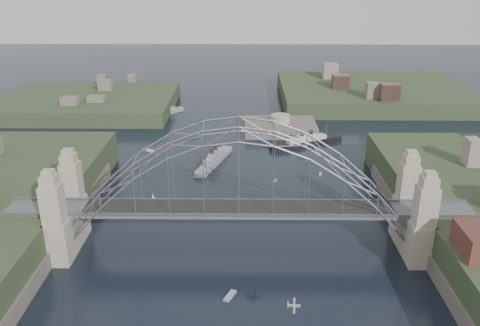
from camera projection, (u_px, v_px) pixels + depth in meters
name	position (u px, v px, depth m)	size (l,w,h in m)	color
ground	(239.00, 249.00, 95.25)	(500.00, 500.00, 0.00)	black
bridge	(239.00, 188.00, 90.71)	(84.00, 13.80, 24.60)	#535356
headland_nw	(89.00, 108.00, 183.94)	(60.00, 45.00, 9.00)	#2D3B21
headland_ne	(373.00, 98.00, 196.73)	(70.00, 55.00, 9.50)	#2D3B21
fort_island	(280.00, 133.00, 160.33)	(22.00, 16.00, 9.40)	#574E46
naval_cruiser_near	(214.00, 160.00, 134.89)	(8.92, 20.53, 6.20)	#949A9B
naval_cruiser_far	(164.00, 112.00, 177.86)	(12.66, 12.77, 5.33)	#949A9B
ocean_liner	(306.00, 142.00, 148.56)	(22.07, 13.95, 5.74)	black
aeroplane	(293.00, 305.00, 70.51)	(1.86, 3.45, 0.50)	#BABEC2
small_boat_a	(153.00, 199.00, 113.34)	(1.38, 2.83, 2.38)	silver
small_boat_b	(275.00, 181.00, 124.08)	(1.07, 1.61, 0.45)	silver
small_boat_c	(230.00, 296.00, 81.53)	(2.16, 3.17, 0.45)	silver
small_boat_d	(320.00, 174.00, 127.94)	(1.04, 2.14, 0.45)	silver
small_boat_e	(149.00, 151.00, 143.88)	(3.93, 3.15, 0.45)	silver
small_boat_f	(222.00, 155.00, 140.52)	(1.01, 1.81, 0.45)	silver
small_boat_h	(199.00, 122.00, 168.99)	(2.10, 2.12, 0.45)	silver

